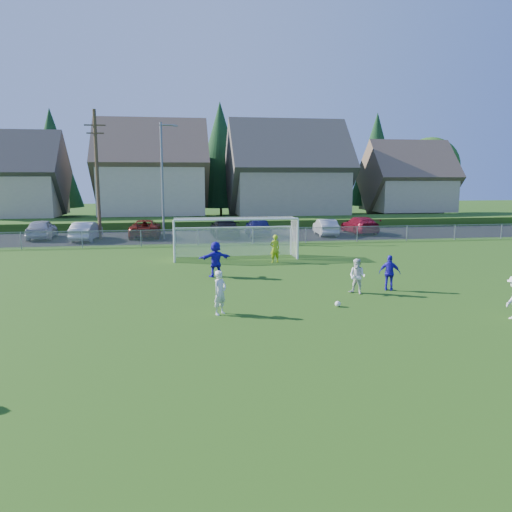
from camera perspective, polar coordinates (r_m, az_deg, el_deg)
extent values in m
plane|color=#193D0C|center=(15.08, 4.88, -10.08)|extent=(160.00, 160.00, 0.00)
plane|color=black|center=(41.75, -4.23, 2.32)|extent=(60.00, 60.00, 0.00)
cube|color=#1E420F|center=(49.14, -4.99, 3.80)|extent=(70.00, 6.00, 0.80)
sphere|color=white|center=(19.43, 9.32, -5.42)|extent=(0.22, 0.22, 0.22)
imported|color=silver|center=(18.04, -4.13, -4.19)|extent=(0.69, 0.69, 1.61)
imported|color=silver|center=(21.53, 11.50, -2.30)|extent=(0.92, 0.92, 1.50)
imported|color=#2113B4|center=(22.50, 15.03, -1.88)|extent=(0.98, 0.74, 1.55)
imported|color=#2113B4|center=(24.76, -4.65, -0.35)|extent=(1.71, 0.90, 1.76)
imported|color=#ABCC18|center=(28.77, 2.18, 0.85)|extent=(0.65, 0.49, 1.62)
imported|color=#A3A5AB|center=(43.10, -23.29, 2.85)|extent=(2.08, 4.68, 1.57)
imported|color=#B9B9B9|center=(40.86, -18.83, 2.71)|extent=(1.95, 4.51, 1.44)
imported|color=#64160B|center=(41.73, -12.54, 3.10)|extent=(2.38, 5.14, 1.43)
imported|color=black|center=(41.06, -3.62, 3.24)|extent=(2.14, 5.15, 1.49)
imported|color=#15164C|center=(41.45, 0.22, 3.37)|extent=(1.99, 4.66, 1.57)
imported|color=#B3B3B3|center=(42.42, 7.95, 3.29)|extent=(1.81, 4.28, 1.38)
imported|color=maroon|center=(44.40, 11.78, 3.49)|extent=(2.13, 5.06, 1.46)
cylinder|color=white|center=(29.05, -9.33, 1.64)|extent=(0.12, 0.12, 2.44)
cylinder|color=white|center=(29.91, 4.79, 1.94)|extent=(0.12, 0.12, 2.44)
cylinder|color=white|center=(29.13, -2.18, 4.19)|extent=(7.30, 0.12, 0.12)
cylinder|color=white|center=(30.88, -9.31, 1.48)|extent=(0.08, 0.08, 1.80)
cylinder|color=white|center=(31.69, 4.01, 1.77)|extent=(0.08, 0.08, 1.80)
cylinder|color=white|center=(30.97, -2.58, 3.29)|extent=(7.30, 0.08, 0.08)
cube|color=silver|center=(31.07, -2.57, 1.64)|extent=(7.30, 0.02, 1.80)
cube|color=silver|center=(29.94, -9.33, 1.86)|extent=(0.02, 1.80, 2.44)
cube|color=silver|center=(30.78, 4.39, 2.15)|extent=(0.02, 1.80, 2.44)
cube|color=silver|center=(30.02, -2.39, 4.33)|extent=(7.30, 1.80, 0.02)
cube|color=gray|center=(36.18, -3.51, 3.13)|extent=(52.00, 0.03, 0.03)
cube|color=gray|center=(36.24, -3.50, 2.23)|extent=(52.00, 0.02, 1.14)
cylinder|color=gray|center=(36.24, -3.50, 2.23)|extent=(0.06, 0.06, 1.20)
cylinder|color=slate|center=(39.82, -10.66, 8.34)|extent=(0.18, 0.18, 9.00)
cylinder|color=slate|center=(40.00, -10.11, 14.53)|extent=(1.20, 0.12, 0.12)
cube|color=slate|center=(39.99, -9.22, 14.48)|extent=(0.36, 0.18, 0.12)
cylinder|color=#473321|center=(41.25, -17.68, 8.79)|extent=(0.26, 0.26, 10.00)
cube|color=#473321|center=(41.43, -17.95, 14.04)|extent=(1.60, 0.10, 0.10)
cube|color=#473321|center=(41.37, -17.90, 13.22)|extent=(1.30, 0.10, 0.10)
cube|color=tan|center=(58.23, -25.73, 6.38)|extent=(9.00, 8.00, 4.50)
pyramid|color=#423D38|center=(58.39, -26.19, 12.91)|extent=(9.90, 8.80, 4.41)
cube|color=#C6B58E|center=(56.88, -11.72, 7.55)|extent=(11.00, 9.00, 5.50)
pyramid|color=brown|center=(57.21, -11.98, 15.29)|extent=(12.10, 9.90, 4.96)
cube|color=tan|center=(57.21, 3.55, 7.48)|extent=(12.00, 10.00, 5.00)
pyramid|color=#4C473F|center=(57.54, 3.64, 15.48)|extent=(13.20, 11.00, 5.52)
cube|color=tan|center=(63.15, 16.84, 6.81)|extent=(9.00, 8.00, 4.00)
pyramid|color=brown|center=(63.25, 17.12, 12.62)|extent=(9.90, 8.80, 4.41)
cylinder|color=#382616|center=(65.58, -21.93, 4.69)|extent=(0.30, 0.30, 1.20)
cone|color=#143819|center=(65.47, -22.27, 10.32)|extent=(6.76, 6.76, 11.70)
cylinder|color=#382616|center=(65.11, -13.09, 5.08)|extent=(0.30, 0.30, 1.20)
cone|color=#143819|center=(64.99, -13.29, 10.36)|extent=(6.24, 6.24, 10.80)
cylinder|color=#382616|center=(62.20, -4.02, 5.12)|extent=(0.30, 0.30, 1.20)
cone|color=#143819|center=(62.10, -4.09, 11.48)|extent=(7.28, 7.28, 12.60)
cylinder|color=#382616|center=(65.73, 4.58, 6.53)|extent=(0.36, 0.36, 3.96)
sphere|color=#2B5B19|center=(65.69, 4.63, 10.75)|extent=(8.36, 8.36, 8.36)
cylinder|color=#382616|center=(67.00, 13.35, 5.18)|extent=(0.30, 0.30, 1.20)
cone|color=#143819|center=(66.89, 13.55, 10.70)|extent=(6.76, 6.76, 11.70)
cylinder|color=#382616|center=(71.25, 19.07, 6.12)|extent=(0.36, 0.36, 3.60)
sphere|color=#2B5B19|center=(71.19, 19.26, 9.65)|extent=(7.60, 7.60, 7.60)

